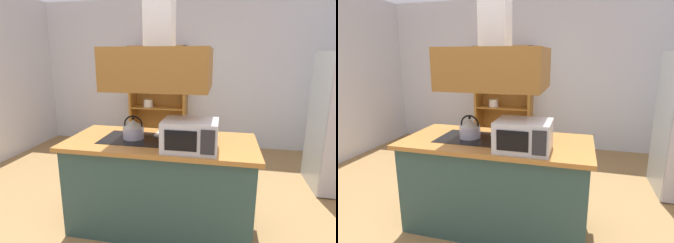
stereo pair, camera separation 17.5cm
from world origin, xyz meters
The scene contains 8 objects.
ground_plane centered at (0.00, 0.00, 0.00)m, with size 7.80×7.80×0.00m, color olive.
wall_back centered at (0.00, 3.00, 1.35)m, with size 6.00×0.12×2.70m, color silver.
kitchen_island centered at (-0.02, 0.28, 0.45)m, with size 1.79×0.83×0.90m.
range_hood centered at (-0.02, 0.28, 1.70)m, with size 0.90×0.70×1.31m.
dish_cabinet centered at (-0.64, 2.78, 0.82)m, with size 1.04×0.40×1.86m.
kettle centered at (-0.29, 0.28, 1.00)m, with size 0.20×0.20×0.23m.
cutting_board centered at (0.06, 0.48, 0.91)m, with size 0.34×0.24×0.02m, color white.
microwave centered at (0.28, 0.06, 1.03)m, with size 0.46×0.35×0.26m.
Camera 1 is at (0.54, -2.12, 1.67)m, focal length 28.93 mm.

